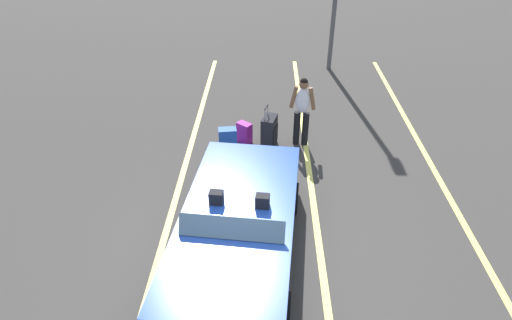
{
  "coord_description": "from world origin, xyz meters",
  "views": [
    {
      "loc": [
        5.15,
        0.42,
        5.35
      ],
      "look_at": [
        -1.78,
        0.24,
        0.75
      ],
      "focal_mm": 30.48,
      "sensor_mm": 36.0,
      "label": 1
    }
  ],
  "objects": [
    {
      "name": "lot_line_near",
      "position": [
        0.0,
        -1.33,
        0.0
      ],
      "size": [
        18.0,
        0.12,
        0.01
      ],
      "primitive_type": "cube",
      "color": "#EAE066",
      "rests_on": "ground_plane"
    },
    {
      "name": "traveler_person",
      "position": [
        -3.65,
        1.24,
        0.93
      ],
      "size": [
        0.28,
        0.61,
        1.65
      ],
      "rotation": [
        0.0,
        0.0,
        -0.19
      ],
      "color": "black",
      "rests_on": "ground_plane"
    },
    {
      "name": "suitcase_small_carryon",
      "position": [
        -3.69,
        -0.08,
        0.25
      ],
      "size": [
        0.37,
        0.39,
        0.5
      ],
      "rotation": [
        0.0,
        0.0,
        2.46
      ],
      "color": "#991E8C",
      "rests_on": "ground_plane"
    },
    {
      "name": "lot_line_mid",
      "position": [
        0.0,
        1.37,
        0.0
      ],
      "size": [
        18.0,
        0.12,
        0.01
      ],
      "primitive_type": "cube",
      "color": "#EAE066",
      "rests_on": "ground_plane"
    },
    {
      "name": "convertible_car",
      "position": [
        0.21,
        -0.02,
        0.59
      ],
      "size": [
        4.29,
        2.15,
        1.24
      ],
      "rotation": [
        0.0,
        0.0,
        -0.1
      ],
      "color": "navy",
      "rests_on": "ground_plane"
    },
    {
      "name": "ground_plane",
      "position": [
        0.0,
        0.0,
        0.0
      ],
      "size": [
        80.0,
        80.0,
        0.0
      ],
      "primitive_type": "plane",
      "color": "#383533"
    },
    {
      "name": "lot_line_far",
      "position": [
        0.0,
        4.07,
        0.0
      ],
      "size": [
        18.0,
        0.12,
        0.01
      ],
      "primitive_type": "cube",
      "color": "#EAE066",
      "rests_on": "ground_plane"
    },
    {
      "name": "suitcase_large_black",
      "position": [
        -3.55,
        0.51,
        0.37
      ],
      "size": [
        0.54,
        0.4,
        0.99
      ],
      "rotation": [
        0.0,
        0.0,
        1.3
      ],
      "color": "black",
      "rests_on": "ground_plane"
    },
    {
      "name": "suitcase_medium_bright",
      "position": [
        -3.21,
        -0.43,
        0.31
      ],
      "size": [
        0.29,
        0.43,
        0.62
      ],
      "rotation": [
        0.0,
        0.0,
        0.14
      ],
      "color": "#1E479E",
      "rests_on": "ground_plane"
    }
  ]
}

